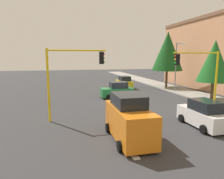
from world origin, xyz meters
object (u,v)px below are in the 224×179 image
at_px(traffic_signal_near_right, 72,70).
at_px(car_white, 203,115).
at_px(tree_roadside_near, 214,61).
at_px(car_green, 117,91).
at_px(street_lamp_curbside, 177,62).
at_px(tree_roadside_mid, 168,51).
at_px(traffic_signal_near_left, 200,69).
at_px(delivery_van_orange, 129,119).
at_px(car_yellow, 124,83).

height_order(traffic_signal_near_right, car_white, traffic_signal_near_right).
distance_m(tree_roadside_near, car_green, 11.71).
relative_size(traffic_signal_near_right, street_lamp_curbside, 0.81).
relative_size(tree_roadside_mid, car_white, 2.14).
xyz_separation_m(traffic_signal_near_left, tree_roadside_mid, (-14.00, 4.33, 1.98)).
distance_m(tree_roadside_mid, car_green, 12.60).
bearing_deg(traffic_signal_near_left, car_green, -145.19).
bearing_deg(traffic_signal_near_right, car_green, 144.05).
bearing_deg(traffic_signal_near_left, delivery_van_orange, -59.88).
xyz_separation_m(tree_roadside_near, car_yellow, (-11.56, -7.17, -3.62)).
relative_size(traffic_signal_near_left, delivery_van_orange, 1.15).
distance_m(traffic_signal_near_left, street_lamp_curbside, 10.25).
relative_size(traffic_signal_near_left, tree_roadside_mid, 0.62).
xyz_separation_m(tree_roadside_near, car_white, (7.89, -7.18, -3.62)).
bearing_deg(car_yellow, traffic_signal_near_left, 8.54).
bearing_deg(delivery_van_orange, street_lamp_curbside, 140.69).
bearing_deg(traffic_signal_near_right, traffic_signal_near_left, 90.00).
relative_size(delivery_van_orange, car_white, 1.15).
height_order(tree_roadside_near, car_white, tree_roadside_near).
bearing_deg(car_green, delivery_van_orange, -11.95).
relative_size(street_lamp_curbside, car_white, 1.67).
bearing_deg(tree_roadside_mid, car_green, -58.76).
bearing_deg(delivery_van_orange, traffic_signal_near_left, 120.12).
xyz_separation_m(street_lamp_curbside, car_yellow, (-5.94, -5.87, -3.45)).
relative_size(traffic_signal_near_right, delivery_van_orange, 1.18).
xyz_separation_m(delivery_van_orange, car_green, (-12.80, 2.71, -0.38)).
distance_m(tree_roadside_near, delivery_van_orange, 16.11).
xyz_separation_m(traffic_signal_near_left, traffic_signal_near_right, (0.00, -11.36, 0.09)).
bearing_deg(street_lamp_curbside, car_green, -79.95).
height_order(street_lamp_curbside, car_green, street_lamp_curbside).
height_order(traffic_signal_near_left, tree_roadside_mid, tree_roadside_mid).
distance_m(car_white, car_green, 12.32).
distance_m(traffic_signal_near_right, tree_roadside_near, 16.69).
height_order(delivery_van_orange, car_green, delivery_van_orange).
bearing_deg(car_white, street_lamp_curbside, 156.47).
bearing_deg(delivery_van_orange, car_white, 98.71).
height_order(traffic_signal_near_left, car_white, traffic_signal_near_left).
bearing_deg(traffic_signal_near_right, car_yellow, 149.87).
bearing_deg(traffic_signal_near_left, car_yellow, -171.46).
distance_m(traffic_signal_near_right, car_yellow, 18.25).
relative_size(tree_roadside_mid, tree_roadside_near, 1.30).
bearing_deg(traffic_signal_near_right, car_white, 66.65).
relative_size(delivery_van_orange, car_green, 1.22).
height_order(tree_roadside_mid, car_white, tree_roadside_mid).
distance_m(traffic_signal_near_right, delivery_van_orange, 6.32).
relative_size(street_lamp_curbside, delivery_van_orange, 1.46).
distance_m(street_lamp_curbside, car_yellow, 9.04).
height_order(traffic_signal_near_right, street_lamp_curbside, street_lamp_curbside).
relative_size(car_yellow, car_green, 1.02).
bearing_deg(tree_roadside_mid, car_white, -20.47).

